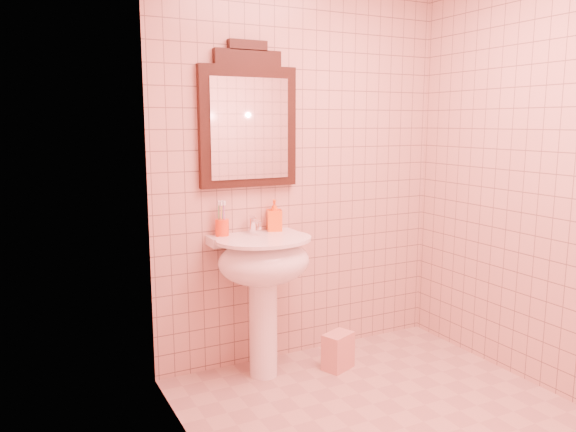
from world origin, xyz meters
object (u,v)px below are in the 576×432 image
mirror (248,120)px  soap_dispenser (274,215)px  pedestal_sink (263,271)px  towel (338,351)px  toothbrush_cup (222,227)px

mirror → soap_dispenser: size_ratio=4.37×
pedestal_sink → towel: (0.45, -0.12, -0.55)m
mirror → towel: mirror is taller
pedestal_sink → towel: size_ratio=3.74×
toothbrush_cup → soap_dispenser: size_ratio=0.95×
pedestal_sink → soap_dispenser: bearing=47.1°
mirror → soap_dispenser: bearing=-13.9°
pedestal_sink → toothbrush_cup: 0.36m
soap_dispenser → pedestal_sink: bearing=-114.0°
toothbrush_cup → soap_dispenser: 0.35m
soap_dispenser → mirror: bearing=-175.0°
pedestal_sink → soap_dispenser: soap_dispenser is taller
mirror → towel: (0.45, -0.32, -1.43)m
mirror → towel: bearing=-35.5°
soap_dispenser → towel: 0.94m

